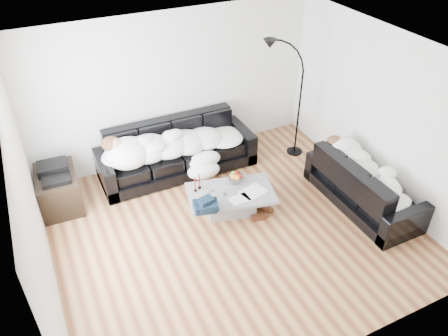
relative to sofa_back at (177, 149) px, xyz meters
name	(u,v)px	position (x,y,z in m)	size (l,w,h in m)	color
ground	(233,228)	(0.20, -1.73, -0.43)	(5.00, 5.00, 0.00)	brown
wall_back	(174,88)	(0.20, 0.52, 0.87)	(5.00, 0.02, 2.60)	silver
wall_left	(32,209)	(-2.30, -1.73, 0.87)	(0.02, 4.50, 2.60)	silver
wall_right	(382,115)	(2.70, -1.73, 0.87)	(0.02, 4.50, 2.60)	silver
ceiling	(235,60)	(0.20, -1.73, 2.17)	(5.00, 5.00, 0.00)	white
sofa_back	(177,149)	(0.00, 0.00, 0.00)	(2.65, 0.92, 0.87)	black
sofa_right	(364,184)	(2.27, -2.09, -0.04)	(1.94, 0.83, 0.79)	black
sleeper_back	(177,140)	(0.00, -0.05, 0.21)	(2.24, 0.77, 0.45)	white
sleeper_right	(367,171)	(2.27, -2.09, 0.19)	(1.66, 0.70, 0.41)	white
teal_cushion	(340,147)	(2.21, -1.49, 0.29)	(0.36, 0.30, 0.20)	#09452F
coffee_table	(231,202)	(0.34, -1.37, -0.24)	(1.29, 0.75, 0.38)	#939699
fruit_bowl	(236,177)	(0.54, -1.16, 0.02)	(0.24, 0.24, 0.15)	white
wine_glass_a	(213,186)	(0.11, -1.23, 0.04)	(0.08, 0.08, 0.18)	white
wine_glass_b	(208,194)	(-0.03, -1.37, 0.04)	(0.08, 0.08, 0.19)	white
wine_glass_c	(225,190)	(0.24, -1.38, 0.03)	(0.07, 0.07, 0.17)	white
candle_left	(195,185)	(-0.13, -1.12, 0.06)	(0.04, 0.04, 0.23)	maroon
candle_right	(199,181)	(-0.04, -1.08, 0.07)	(0.05, 0.05, 0.25)	maroon
newspaper_a	(253,191)	(0.64, -1.51, -0.05)	(0.37, 0.29, 0.01)	silver
newspaper_b	(240,199)	(0.38, -1.58, -0.05)	(0.30, 0.21, 0.01)	silver
navy_jacket	(205,202)	(-0.17, -1.61, 0.11)	(0.33, 0.28, 0.17)	black
shoes	(261,213)	(0.72, -1.65, -0.39)	(0.39, 0.28, 0.09)	#472311
av_cabinet	(59,190)	(-1.98, -0.09, -0.14)	(0.59, 0.86, 0.59)	black
stereo	(54,171)	(-1.98, -0.09, 0.23)	(0.44, 0.34, 0.13)	black
floor_lamp	(300,104)	(2.15, -0.39, 0.55)	(0.72, 0.29, 1.97)	black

